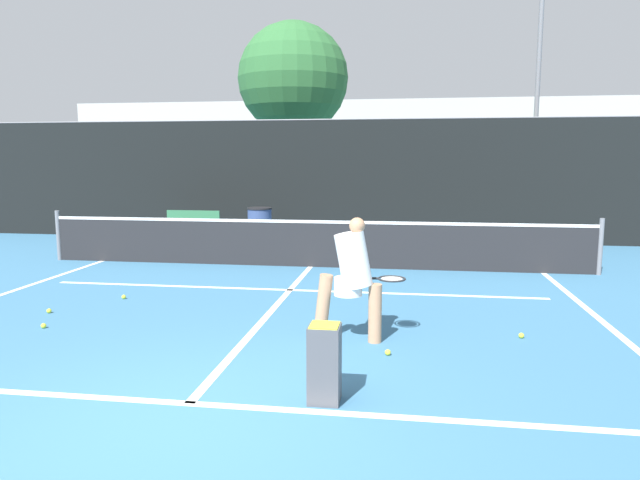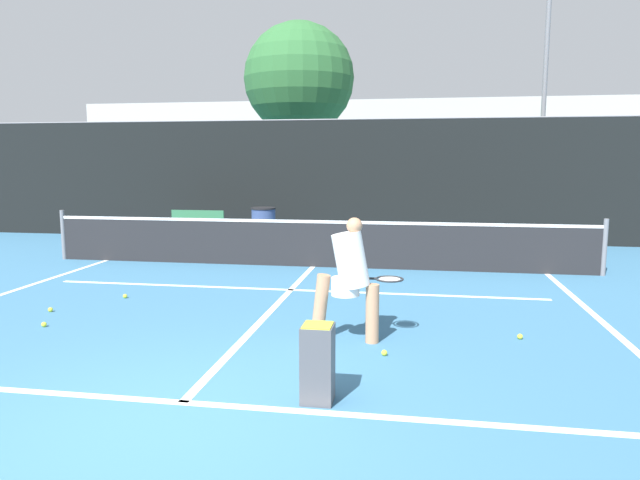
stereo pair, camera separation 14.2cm
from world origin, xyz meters
TOP-DOWN VIEW (x-y plane):
  - ground_plane at (0.00, 0.00)m, footprint 100.00×100.00m
  - court_baseline_near at (0.00, 0.50)m, footprint 11.00×0.10m
  - court_service_line at (0.00, 5.00)m, footprint 8.25×0.10m
  - court_center_mark at (0.00, 3.80)m, footprint 0.10×6.61m
  - court_sideline_right at (4.51, 3.80)m, footprint 0.10×7.61m
  - net at (0.00, 7.10)m, footprint 11.09×0.09m
  - fence_back at (0.00, 11.04)m, footprint 24.00×0.06m
  - player_practicing at (1.26, 2.47)m, footprint 1.10×0.62m
  - tennis_ball_scattered_0 at (-3.08, 3.09)m, footprint 0.07×0.07m
  - tennis_ball_scattered_1 at (-2.70, 2.41)m, footprint 0.07×0.07m
  - tennis_ball_scattered_2 at (3.29, 2.88)m, footprint 0.07×0.07m
  - tennis_ball_scattered_3 at (1.71, 2.03)m, footprint 0.07×0.07m
  - tennis_ball_scattered_4 at (-2.44, 4.02)m, footprint 0.07×0.07m
  - ball_hopper at (1.18, 0.73)m, footprint 0.28×0.28m
  - courtside_bench at (-3.51, 9.73)m, footprint 1.41×0.38m
  - trash_bin at (-1.69, 9.59)m, footprint 0.62×0.62m
  - parked_car at (3.77, 15.30)m, footprint 1.66×3.93m
  - floodlight_mast at (6.29, 16.84)m, footprint 1.10×0.24m
  - tree_west at (6.08, 17.87)m, footprint 3.08×3.08m
  - tree_mid at (-2.29, 17.13)m, footprint 4.06×4.06m
  - tree_east at (-1.29, 20.42)m, footprint 3.05×3.05m
  - building_far at (0.00, 30.04)m, footprint 36.00×2.40m

SIDE VIEW (x-z plane):
  - ground_plane at x=0.00m, z-range 0.00..0.00m
  - court_baseline_near at x=0.00m, z-range 0.00..0.01m
  - court_service_line at x=0.00m, z-range 0.00..0.01m
  - court_center_mark at x=0.00m, z-range 0.00..0.01m
  - court_sideline_right at x=4.51m, z-range 0.00..0.01m
  - tennis_ball_scattered_0 at x=-3.08m, z-range 0.00..0.07m
  - tennis_ball_scattered_1 at x=-2.70m, z-range 0.00..0.07m
  - tennis_ball_scattered_2 at x=3.29m, z-range 0.00..0.07m
  - tennis_ball_scattered_3 at x=1.71m, z-range 0.00..0.07m
  - tennis_ball_scattered_4 at x=-2.44m, z-range 0.00..0.07m
  - ball_hopper at x=1.18m, z-range 0.02..0.73m
  - courtside_bench at x=-3.51m, z-range 0.03..0.89m
  - trash_bin at x=-1.69m, z-range 0.00..0.98m
  - net at x=0.00m, z-range -0.02..1.05m
  - parked_car at x=3.77m, z-range -0.11..1.30m
  - player_practicing at x=1.26m, z-range 0.05..1.54m
  - fence_back at x=0.00m, z-range -0.01..3.21m
  - building_far at x=0.00m, z-range 0.00..5.54m
  - tree_east at x=-1.29m, z-range 1.29..4.87m
  - tree_west at x=6.08m, z-range 1.31..4.91m
  - tree_mid at x=-2.29m, z-range 1.53..8.67m
  - floodlight_mast at x=6.29m, z-range 1.18..10.43m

